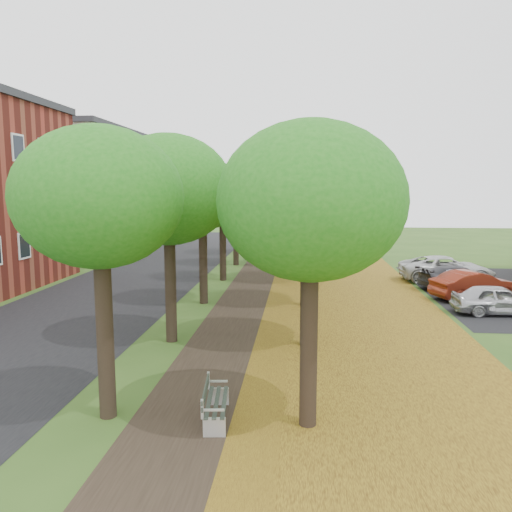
% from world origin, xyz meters
% --- Properties ---
extents(ground, '(120.00, 120.00, 0.00)m').
position_xyz_m(ground, '(0.00, 0.00, 0.00)').
color(ground, '#2D4C19').
rests_on(ground, ground).
extents(street_asphalt, '(8.00, 70.00, 0.01)m').
position_xyz_m(street_asphalt, '(-7.50, 15.00, 0.00)').
color(street_asphalt, black).
rests_on(street_asphalt, ground).
extents(footpath, '(3.20, 70.00, 0.01)m').
position_xyz_m(footpath, '(0.00, 15.00, 0.00)').
color(footpath, black).
rests_on(footpath, ground).
extents(leaf_verge, '(7.50, 70.00, 0.01)m').
position_xyz_m(leaf_verge, '(5.00, 15.00, 0.01)').
color(leaf_verge, olive).
rests_on(leaf_verge, ground).
extents(parking_lot, '(9.00, 16.00, 0.01)m').
position_xyz_m(parking_lot, '(13.50, 16.00, 0.00)').
color(parking_lot, black).
rests_on(parking_lot, ground).
extents(tree_row_west, '(4.16, 34.16, 6.98)m').
position_xyz_m(tree_row_west, '(-2.20, 15.00, 5.18)').
color(tree_row_west, black).
rests_on(tree_row_west, ground).
extents(tree_row_east, '(4.16, 34.16, 6.98)m').
position_xyz_m(tree_row_east, '(2.60, 15.00, 5.18)').
color(tree_row_east, black).
rests_on(tree_row_east, ground).
extents(building_cream, '(10.30, 20.30, 10.40)m').
position_xyz_m(building_cream, '(-17.00, 33.00, 5.21)').
color(building_cream, beige).
rests_on(building_cream, ground).
extents(bench, '(0.71, 1.85, 0.85)m').
position_xyz_m(bench, '(0.39, 0.04, 0.44)').
color(bench, '#28322A').
rests_on(bench, ground).
extents(car_silver, '(3.86, 1.60, 1.31)m').
position_xyz_m(car_silver, '(11.00, 11.05, 0.65)').
color(car_silver, '#AFAFB4').
rests_on(car_silver, ground).
extents(car_red, '(4.55, 2.83, 1.42)m').
position_xyz_m(car_red, '(11.00, 14.06, 0.71)').
color(car_red, maroon).
rests_on(car_red, ground).
extents(car_grey, '(4.72, 2.96, 1.28)m').
position_xyz_m(car_grey, '(11.00, 16.61, 0.64)').
color(car_grey, '#2E2D32').
rests_on(car_grey, ground).
extents(car_white, '(5.42, 2.58, 1.49)m').
position_xyz_m(car_white, '(11.00, 18.87, 0.75)').
color(car_white, silver).
rests_on(car_white, ground).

